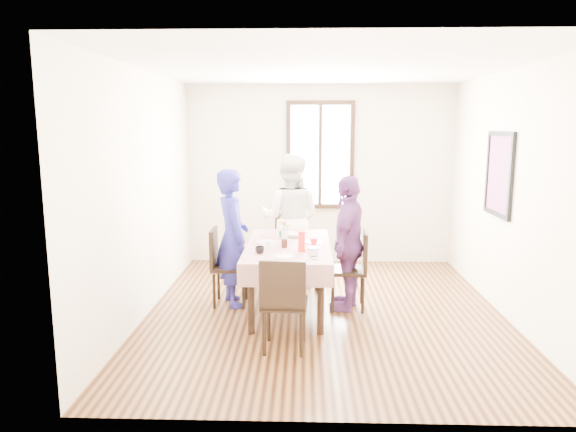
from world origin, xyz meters
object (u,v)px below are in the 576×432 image
at_px(chair_right, 348,270).
at_px(chair_near, 284,303).
at_px(chair_far, 291,248).
at_px(person_left, 231,238).
at_px(chair_left, 230,267).
at_px(person_right, 347,243).
at_px(dining_table, 288,277).
at_px(person_far, 291,219).

distance_m(chair_right, chair_near, 1.34).
bearing_deg(chair_far, chair_right, 118.99).
distance_m(chair_near, person_left, 1.46).
bearing_deg(chair_left, person_right, 85.01).
distance_m(chair_far, person_right, 1.28).
xyz_separation_m(chair_far, person_right, (0.67, -1.05, 0.32)).
bearing_deg(chair_far, chair_near, 85.74).
bearing_deg(chair_near, chair_right, 62.19).
relative_size(chair_right, chair_far, 1.00).
bearing_deg(chair_far, chair_left, 49.81).
height_order(chair_left, person_left, person_left).
distance_m(chair_near, person_right, 1.37).
height_order(dining_table, person_far, person_far).
bearing_deg(chair_left, person_left, 89.22).
relative_size(person_left, person_far, 0.93).
relative_size(person_left, person_right, 1.04).
bearing_deg(chair_right, chair_near, 153.24).
bearing_deg(chair_far, dining_table, 85.74).
height_order(chair_near, person_right, person_right).
bearing_deg(person_right, person_left, -77.08).
xyz_separation_m(chair_far, person_left, (-0.67, -0.95, 0.35)).
height_order(chair_right, chair_near, same).
bearing_deg(chair_right, person_far, 37.90).
relative_size(dining_table, chair_far, 1.76).
distance_m(chair_left, chair_far, 1.17).
bearing_deg(person_far, chair_right, 133.85).
bearing_deg(dining_table, chair_near, -90.00).
xyz_separation_m(dining_table, person_left, (-0.67, 0.15, 0.43)).
height_order(dining_table, person_left, person_left).
bearing_deg(chair_left, person_far, 142.71).
xyz_separation_m(person_left, person_far, (0.67, 0.93, 0.06)).
bearing_deg(chair_far, person_far, 85.74).
height_order(person_far, person_right, person_far).
relative_size(chair_left, person_far, 0.53).
xyz_separation_m(dining_table, chair_near, (0.00, -1.10, 0.08)).
xyz_separation_m(chair_right, chair_far, (-0.69, 1.05, 0.00)).
relative_size(person_far, person_right, 1.11).
relative_size(dining_table, person_far, 0.93).
relative_size(dining_table, person_left, 0.99).
xyz_separation_m(chair_right, person_left, (-1.36, 0.10, 0.35)).
bearing_deg(dining_table, person_left, 167.38).
distance_m(dining_table, chair_near, 1.10).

